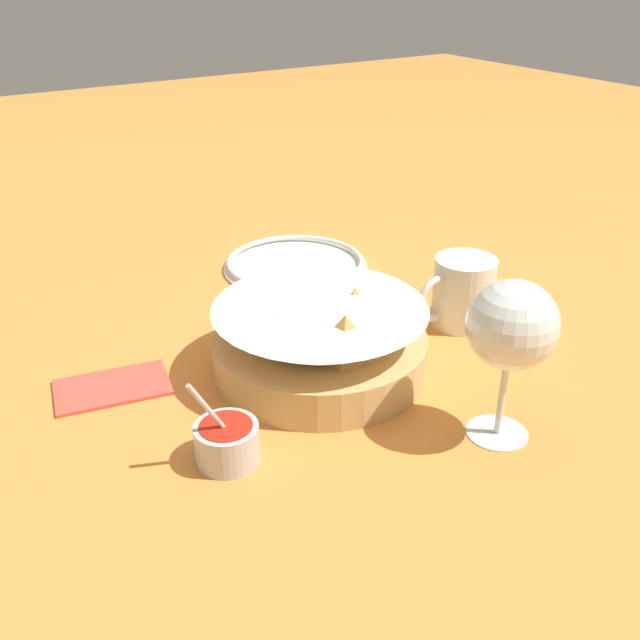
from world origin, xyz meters
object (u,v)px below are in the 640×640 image
object	(u,v)px
food_basket	(320,343)
wine_glass	(512,329)
sauce_cup	(227,441)
beer_mug	(462,294)
side_plate	(295,264)

from	to	relation	value
food_basket	wine_glass	xyz separation A→B (m)	(-0.09, 0.20, 0.08)
sauce_cup	beer_mug	bearing A→B (deg)	-166.71
sauce_cup	wine_glass	distance (m)	0.29
sauce_cup	beer_mug	world-z (taller)	sauce_cup
food_basket	side_plate	world-z (taller)	food_basket
food_basket	sauce_cup	distance (m)	0.19
wine_glass	food_basket	bearing A→B (deg)	-66.81
beer_mug	side_plate	distance (m)	0.29
food_basket	wine_glass	world-z (taller)	wine_glass
wine_glass	beer_mug	distance (m)	0.25
food_basket	sauce_cup	bearing A→B (deg)	28.86
sauce_cup	wine_glass	world-z (taller)	wine_glass
beer_mug	wine_glass	bearing A→B (deg)	56.61
beer_mug	side_plate	world-z (taller)	beer_mug
wine_glass	sauce_cup	bearing A→B (deg)	-23.79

